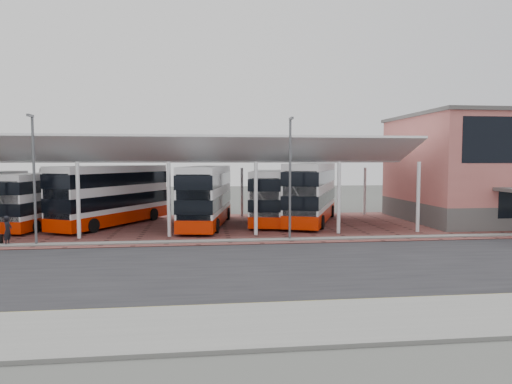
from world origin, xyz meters
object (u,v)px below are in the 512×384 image
Objects in this scene: bus_1 at (44,200)px; pedestrian at (8,230)px; bus_5 at (311,193)px; bus_3 at (206,196)px; terminal at (509,168)px; bus_2 at (112,196)px; bus_4 at (268,197)px.

bus_1 is 5.80× the size of pedestrian.
bus_5 is at bearing -65.50° from pedestrian.
bus_3 is 6.50× the size of pedestrian.
bus_5 is at bearing 178.18° from terminal.
bus_4 is (12.80, 0.43, -0.22)m from bus_2.
terminal reaches higher than bus_3.
terminal is 1.50× the size of bus_5.
bus_3 is at bearing -179.15° from terminal.
pedestrian is (-17.58, -8.56, -1.26)m from bus_4.
bus_5 is 22.70m from pedestrian.
terminal is 1.74× the size of bus_1.
bus_2 is (-33.96, 0.72, -2.21)m from terminal.
bus_1 is at bearing -158.57° from bus_5.
terminal is at bearing -75.27° from pedestrian.
bus_5 is (8.84, 0.95, 0.10)m from bus_3.
bus_5 is at bearing 2.23° from bus_4.
bus_2 reaches higher than bus_1.
terminal is 17.68m from bus_5.
bus_4 is 3.68m from bus_5.
terminal is 34.04m from bus_2.
pedestrian is at bearing -91.51° from bus_2.
bus_3 is 0.97× the size of bus_5.
bus_3 is (7.57, -1.12, -0.02)m from bus_2.
bus_1 is at bearing -151.42° from bus_2.
bus_3 is at bearing -56.50° from pedestrian.
bus_2 is 1.06× the size of bus_4.
bus_2 is 0.94× the size of bus_5.
terminal reaches higher than bus_5.
bus_5 is at bearing 10.91° from bus_1.
bus_1 is 21.66m from bus_5.
bus_3 is at bearing 20.56° from bus_2.
bus_5 is (16.41, -0.17, 0.08)m from bus_2.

